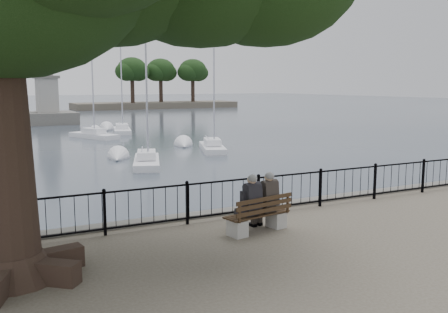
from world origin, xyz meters
TOP-DOWN VIEW (x-y plane):
  - harbor at (0.00, 3.00)m, footprint 260.00×260.00m
  - railing at (0.00, 2.50)m, footprint 22.06×0.06m
  - bench at (0.21, 1.16)m, footprint 1.71×0.79m
  - person_left at (-0.03, 1.22)m, footprint 0.47×0.73m
  - person_right at (0.48, 1.31)m, footprint 0.47×0.73m
  - lion_monument at (2.00, 49.93)m, footprint 5.86×5.86m
  - sailboat_c at (2.79, 17.36)m, footprint 2.77×4.93m
  - sailboat_d at (8.60, 21.25)m, footprint 2.85×5.00m
  - sailboat_f at (3.29, 32.74)m, footprint 3.32×5.18m
  - sailboat_g at (6.58, 36.15)m, footprint 2.55×5.32m
  - sailboat_h at (-2.93, 38.95)m, footprint 2.13×5.73m
  - far_shore at (25.54, 79.46)m, footprint 30.00×8.60m

SIDE VIEW (x-z plane):
  - sailboat_g at x=6.58m, z-range -5.25..3.82m
  - sailboat_d at x=8.60m, z-range -5.34..3.93m
  - sailboat_c at x=2.79m, z-range -5.48..4.09m
  - sailboat_f at x=3.29m, z-range -5.77..4.40m
  - sailboat_h at x=-2.93m, z-range -7.14..5.89m
  - harbor at x=0.00m, z-range -1.10..0.10m
  - bench at x=0.21m, z-range -0.13..0.74m
  - railing at x=0.00m, z-range 0.06..1.06m
  - person_left at x=-0.03m, z-range -0.06..1.32m
  - person_right at x=0.48m, z-range -0.06..1.32m
  - lion_monument at x=2.00m, z-range -3.17..5.51m
  - far_shore at x=25.54m, z-range -1.59..7.59m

